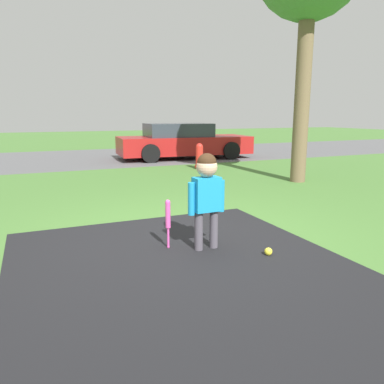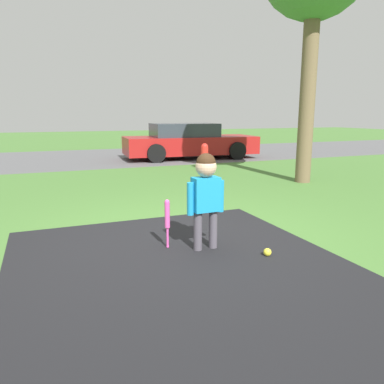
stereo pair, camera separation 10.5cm
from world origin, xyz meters
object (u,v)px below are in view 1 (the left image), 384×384
child (207,188)px  sports_ball (268,251)px  baseball_bat (168,217)px  parked_car (183,142)px  fire_hydrant (199,156)px

child → sports_ball: size_ratio=12.64×
baseball_bat → child: bearing=-26.6°
baseball_bat → sports_ball: size_ratio=6.59×
sports_ball → child: bearing=139.9°
child → parked_car: bearing=68.2°
child → fire_hydrant: 6.24m
sports_ball → fire_hydrant: bearing=72.2°
child → baseball_bat: child is taller
child → parked_car: (3.03, 8.22, -0.14)m
sports_ball → parked_car: (2.50, 8.66, 0.52)m
child → baseball_bat: 0.54m
baseball_bat → sports_ball: (0.90, -0.63, -0.32)m
child → fire_hydrant: bearing=64.7°
fire_hydrant → parked_car: 2.57m
child → baseball_bat: size_ratio=1.92×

